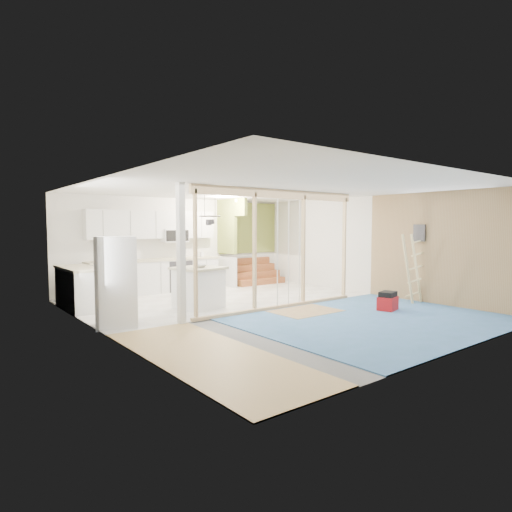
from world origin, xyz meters
TOP-DOWN VIEW (x-y plane):
  - room at (0.00, 0.00)m, footprint 7.01×8.01m
  - floor_overlays at (0.07, 0.06)m, footprint 7.00×8.00m
  - stud_frame at (-0.27, -0.00)m, footprint 4.66×0.14m
  - base_cabinets at (-1.61, 3.36)m, footprint 4.45×2.24m
  - upper_cabinets at (-0.84, 3.82)m, footprint 3.60×0.41m
  - green_partition at (2.04, 3.66)m, footprint 2.25×1.51m
  - pot_rack at (-0.31, 1.89)m, footprint 0.52×0.52m
  - sheathing_panel at (3.48, -2.00)m, footprint 0.02×4.00m
  - electrical_panel at (3.43, -1.40)m, footprint 0.04×0.30m
  - ceiling_light at (1.40, 3.00)m, footprint 0.32×0.32m
  - fridge at (-3.09, 0.54)m, footprint 0.93×0.90m
  - island at (-1.10, 1.10)m, footprint 1.13×1.13m
  - bowl at (-1.13, 0.98)m, footprint 0.33×0.33m
  - soap_bottle_a at (-2.49, 3.64)m, footprint 0.11×0.11m
  - soap_bottle_b at (0.52, 3.68)m, footprint 0.10×0.10m
  - toolbox at (1.97, -1.59)m, footprint 0.51×0.43m
  - ladder at (3.15, -1.44)m, footprint 0.86×0.14m

SIDE VIEW (x-z plane):
  - floor_overlays at x=0.07m, z-range 0.00..0.02m
  - toolbox at x=1.97m, z-range -0.01..0.41m
  - island at x=-1.10m, z-range 0.00..0.92m
  - base_cabinets at x=-1.61m, z-range 0.00..0.93m
  - fridge at x=-3.09m, z-range 0.00..1.63m
  - ladder at x=3.15m, z-range 0.02..1.64m
  - green_partition at x=2.04m, z-range -0.36..2.24m
  - bowl at x=-1.13m, z-range 0.92..0.99m
  - soap_bottle_b at x=0.52m, z-range 0.93..1.13m
  - soap_bottle_a at x=-2.49m, z-range 0.93..1.20m
  - sheathing_panel at x=3.48m, z-range 0.00..2.60m
  - room at x=0.00m, z-range 0.00..2.61m
  - stud_frame at x=-0.27m, z-range 0.31..2.91m
  - electrical_panel at x=3.43m, z-range 1.45..1.85m
  - upper_cabinets at x=-0.84m, z-range 1.39..2.25m
  - pot_rack at x=-0.31m, z-range 1.64..2.36m
  - ceiling_light at x=1.40m, z-range 2.50..2.58m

